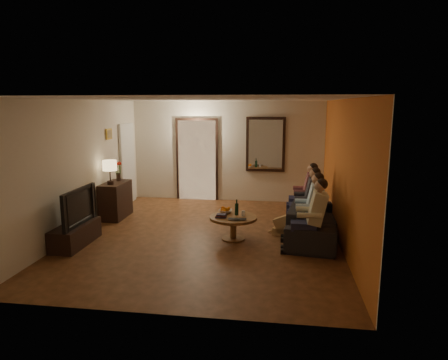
# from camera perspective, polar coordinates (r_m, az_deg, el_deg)

# --- Properties ---
(floor) EXTENTS (5.00, 6.00, 0.01)m
(floor) POSITION_cam_1_polar(r_m,az_deg,el_deg) (7.83, -2.51, -7.92)
(floor) COLOR #442912
(floor) RESTS_ON ground
(ceiling) EXTENTS (5.00, 6.00, 0.01)m
(ceiling) POSITION_cam_1_polar(r_m,az_deg,el_deg) (7.42, -2.67, 11.47)
(ceiling) COLOR white
(ceiling) RESTS_ON back_wall
(back_wall) EXTENTS (5.00, 0.02, 2.60)m
(back_wall) POSITION_cam_1_polar(r_m,az_deg,el_deg) (10.45, 0.45, 4.10)
(back_wall) COLOR beige
(back_wall) RESTS_ON floor
(front_wall) EXTENTS (5.00, 0.02, 2.60)m
(front_wall) POSITION_cam_1_polar(r_m,az_deg,el_deg) (4.66, -9.40, -4.32)
(front_wall) COLOR beige
(front_wall) RESTS_ON floor
(left_wall) EXTENTS (0.02, 6.00, 2.60)m
(left_wall) POSITION_cam_1_polar(r_m,az_deg,el_deg) (8.34, -19.73, 1.81)
(left_wall) COLOR beige
(left_wall) RESTS_ON floor
(right_wall) EXTENTS (0.02, 6.00, 2.60)m
(right_wall) POSITION_cam_1_polar(r_m,az_deg,el_deg) (7.47, 16.61, 1.03)
(right_wall) COLOR beige
(right_wall) RESTS_ON floor
(orange_accent) EXTENTS (0.01, 6.00, 2.60)m
(orange_accent) POSITION_cam_1_polar(r_m,az_deg,el_deg) (7.47, 16.54, 1.03)
(orange_accent) COLOR #C07320
(orange_accent) RESTS_ON right_wall
(kitchen_doorway) EXTENTS (1.00, 0.06, 2.10)m
(kitchen_doorway) POSITION_cam_1_polar(r_m,az_deg,el_deg) (10.60, -3.87, 2.81)
(kitchen_doorway) COLOR #FFE0A5
(kitchen_doorway) RESTS_ON floor
(door_trim) EXTENTS (1.12, 0.04, 2.22)m
(door_trim) POSITION_cam_1_polar(r_m,az_deg,el_deg) (10.59, -3.88, 2.80)
(door_trim) COLOR black
(door_trim) RESTS_ON floor
(fridge_glimpse) EXTENTS (0.45, 0.03, 1.70)m
(fridge_glimpse) POSITION_cam_1_polar(r_m,az_deg,el_deg) (10.58, -2.52, 1.99)
(fridge_glimpse) COLOR silver
(fridge_glimpse) RESTS_ON floor
(mirror_frame) EXTENTS (1.00, 0.05, 1.40)m
(mirror_frame) POSITION_cam_1_polar(r_m,az_deg,el_deg) (10.31, 5.96, 5.07)
(mirror_frame) COLOR black
(mirror_frame) RESTS_ON back_wall
(mirror_glass) EXTENTS (0.86, 0.02, 1.26)m
(mirror_glass) POSITION_cam_1_polar(r_m,az_deg,el_deg) (10.28, 5.95, 5.06)
(mirror_glass) COLOR white
(mirror_glass) RESTS_ON back_wall
(white_door) EXTENTS (0.06, 0.85, 2.04)m
(white_door) POSITION_cam_1_polar(r_m,az_deg,el_deg) (10.43, -13.61, 2.24)
(white_door) COLOR white
(white_door) RESTS_ON floor
(framed_art) EXTENTS (0.03, 0.28, 0.24)m
(framed_art) POSITION_cam_1_polar(r_m,az_deg,el_deg) (9.43, -16.12, 6.34)
(framed_art) COLOR #B28C33
(framed_art) RESTS_ON left_wall
(art_canvas) EXTENTS (0.01, 0.22, 0.18)m
(art_canvas) POSITION_cam_1_polar(r_m,az_deg,el_deg) (9.43, -16.03, 6.34)
(art_canvas) COLOR brown
(art_canvas) RESTS_ON left_wall
(dresser) EXTENTS (0.45, 0.90, 0.80)m
(dresser) POSITION_cam_1_polar(r_m,az_deg,el_deg) (9.27, -15.22, -2.78)
(dresser) COLOR black
(dresser) RESTS_ON floor
(table_lamp) EXTENTS (0.30, 0.30, 0.54)m
(table_lamp) POSITION_cam_1_polar(r_m,az_deg,el_deg) (8.94, -15.98, 1.07)
(table_lamp) COLOR beige
(table_lamp) RESTS_ON dresser
(flower_vase) EXTENTS (0.14, 0.14, 0.44)m
(flower_vase) POSITION_cam_1_polar(r_m,az_deg,el_deg) (9.35, -14.88, 1.22)
(flower_vase) COLOR red
(flower_vase) RESTS_ON dresser
(tv_stand) EXTENTS (0.45, 1.16, 0.39)m
(tv_stand) POSITION_cam_1_polar(r_m,az_deg,el_deg) (7.75, -20.45, -7.31)
(tv_stand) COLOR black
(tv_stand) RESTS_ON floor
(tv) EXTENTS (1.15, 0.15, 0.66)m
(tv) POSITION_cam_1_polar(r_m,az_deg,el_deg) (7.61, -20.71, -3.56)
(tv) COLOR black
(tv) RESTS_ON tv_stand
(sofa) EXTENTS (2.34, 1.18, 0.65)m
(sofa) POSITION_cam_1_polar(r_m,az_deg,el_deg) (7.85, 12.76, -5.62)
(sofa) COLOR black
(sofa) RESTS_ON floor
(person_a) EXTENTS (0.60, 0.40, 1.20)m
(person_a) POSITION_cam_1_polar(r_m,az_deg,el_deg) (6.91, 12.61, -5.51)
(person_a) COLOR tan
(person_a) RESTS_ON sofa
(person_b) EXTENTS (0.60, 0.40, 1.20)m
(person_b) POSITION_cam_1_polar(r_m,az_deg,el_deg) (7.48, 12.26, -4.24)
(person_b) COLOR tan
(person_b) RESTS_ON sofa
(person_c) EXTENTS (0.60, 0.40, 1.20)m
(person_c) POSITION_cam_1_polar(r_m,az_deg,el_deg) (8.06, 11.97, -3.15)
(person_c) COLOR tan
(person_c) RESTS_ON sofa
(person_d) EXTENTS (0.60, 0.40, 1.20)m
(person_d) POSITION_cam_1_polar(r_m,az_deg,el_deg) (8.65, 11.71, -2.21)
(person_d) COLOR tan
(person_d) RESTS_ON sofa
(dog) EXTENTS (0.61, 0.41, 0.56)m
(dog) POSITION_cam_1_polar(r_m,az_deg,el_deg) (7.82, 8.84, -5.92)
(dog) COLOR #A8864D
(dog) RESTS_ON floor
(coffee_table) EXTENTS (1.10, 1.10, 0.45)m
(coffee_table) POSITION_cam_1_polar(r_m,az_deg,el_deg) (7.54, 1.34, -6.85)
(coffee_table) COLOR brown
(coffee_table) RESTS_ON floor
(bowl) EXTENTS (0.26, 0.26, 0.06)m
(bowl) POSITION_cam_1_polar(r_m,az_deg,el_deg) (7.70, 0.21, -4.49)
(bowl) COLOR white
(bowl) RESTS_ON coffee_table
(oranges) EXTENTS (0.20, 0.20, 0.08)m
(oranges) POSITION_cam_1_polar(r_m,az_deg,el_deg) (7.68, 0.21, -4.00)
(oranges) COLOR orange
(oranges) RESTS_ON bowl
(wine_bottle) EXTENTS (0.07, 0.07, 0.31)m
(wine_bottle) POSITION_cam_1_polar(r_m,az_deg,el_deg) (7.52, 1.82, -3.88)
(wine_bottle) COLOR black
(wine_bottle) RESTS_ON coffee_table
(wine_glass) EXTENTS (0.06, 0.06, 0.10)m
(wine_glass) POSITION_cam_1_polar(r_m,az_deg,el_deg) (7.49, 2.77, -4.79)
(wine_glass) COLOR silver
(wine_glass) RESTS_ON coffee_table
(book_stack) EXTENTS (0.20, 0.15, 0.07)m
(book_stack) POSITION_cam_1_polar(r_m,az_deg,el_deg) (7.40, -0.44, -5.09)
(book_stack) COLOR black
(book_stack) RESTS_ON coffee_table
(laptop) EXTENTS (0.33, 0.22, 0.03)m
(laptop) POSITION_cam_1_polar(r_m,az_deg,el_deg) (7.19, 1.88, -5.74)
(laptop) COLOR black
(laptop) RESTS_ON coffee_table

